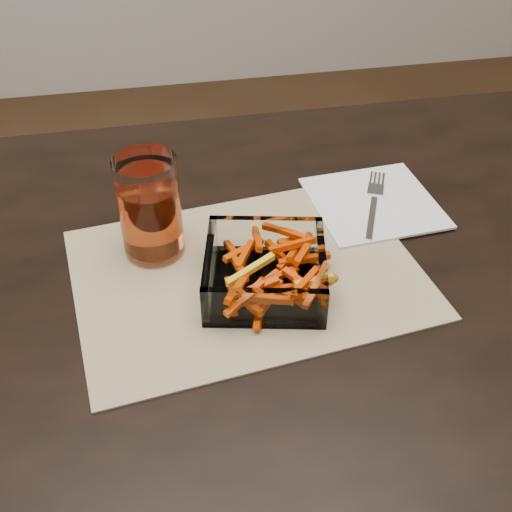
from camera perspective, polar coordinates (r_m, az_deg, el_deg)
The scene contains 6 objects.
dining_table at distance 0.92m, azimuth 3.24°, elevation -5.40°, with size 1.60×0.90×0.75m.
placemat at distance 0.85m, azimuth -0.79°, elevation -1.52°, with size 0.45×0.33×0.00m, color tan.
glass_bowl at distance 0.82m, azimuth 0.81°, elevation -1.50°, with size 0.18×0.18×0.06m.
tumbler at distance 0.86m, azimuth -9.39°, elevation 4.00°, with size 0.08×0.08×0.14m.
napkin at distance 0.99m, azimuth 10.42°, elevation 4.70°, with size 0.18×0.18×0.00m, color white.
fork at distance 0.99m, azimuth 10.44°, elevation 4.79°, with size 0.09×0.17×0.00m.
Camera 1 is at (-0.17, -0.63, 1.32)m, focal length 45.00 mm.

